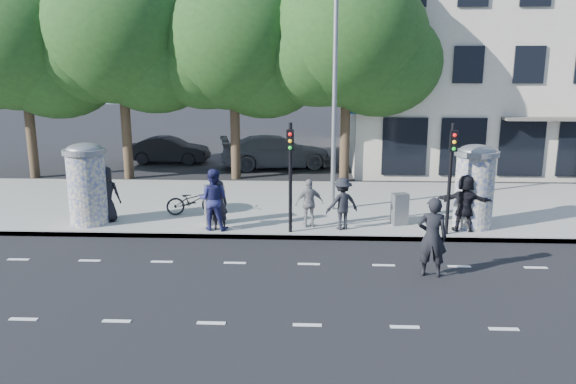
{
  "coord_description": "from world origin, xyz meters",
  "views": [
    {
      "loc": [
        0.08,
        -12.87,
        5.29
      ],
      "look_at": [
        -0.66,
        3.5,
        1.5
      ],
      "focal_mm": 35.0,
      "sensor_mm": 36.0,
      "label": 1
    }
  ],
  "objects_px": {
    "ped_f": "(465,203)",
    "traffic_pole_near": "(290,166)",
    "ad_column_left": "(87,182)",
    "traffic_pole_far": "(451,168)",
    "man_road": "(432,237)",
    "car_right": "(276,152)",
    "street_lamp": "(335,78)",
    "cabinet_right": "(400,209)",
    "cabinet_left": "(214,205)",
    "ad_column_right": "(475,184)",
    "ped_c": "(213,199)",
    "ped_a": "(106,194)",
    "ped_d": "(342,204)",
    "ped_e": "(309,203)",
    "bicycle": "(193,201)",
    "ped_b": "(219,205)",
    "car_mid": "(169,150)"
  },
  "relations": [
    {
      "from": "man_road",
      "to": "cabinet_left",
      "type": "height_order",
      "value": "man_road"
    },
    {
      "from": "traffic_pole_far",
      "to": "cabinet_left",
      "type": "xyz_separation_m",
      "value": [
        -7.31,
        0.88,
        -1.44
      ]
    },
    {
      "from": "ad_column_right",
      "to": "traffic_pole_near",
      "type": "distance_m",
      "value": 5.91
    },
    {
      "from": "street_lamp",
      "to": "ped_f",
      "type": "xyz_separation_m",
      "value": [
        4.0,
        -2.42,
        -3.74
      ]
    },
    {
      "from": "ped_f",
      "to": "cabinet_right",
      "type": "relative_size",
      "value": 1.75
    },
    {
      "from": "traffic_pole_far",
      "to": "cabinet_left",
      "type": "relative_size",
      "value": 2.66
    },
    {
      "from": "cabinet_left",
      "to": "car_right",
      "type": "bearing_deg",
      "value": 63.68
    },
    {
      "from": "traffic_pole_far",
      "to": "ped_c",
      "type": "relative_size",
      "value": 1.75
    },
    {
      "from": "traffic_pole_far",
      "to": "ped_d",
      "type": "relative_size",
      "value": 2.06
    },
    {
      "from": "ped_a",
      "to": "cabinet_left",
      "type": "distance_m",
      "value": 3.62
    },
    {
      "from": "street_lamp",
      "to": "ped_e",
      "type": "distance_m",
      "value": 4.52
    },
    {
      "from": "ped_f",
      "to": "traffic_pole_near",
      "type": "bearing_deg",
      "value": 12.11
    },
    {
      "from": "ad_column_left",
      "to": "traffic_pole_far",
      "type": "bearing_deg",
      "value": -3.55
    },
    {
      "from": "ped_b",
      "to": "car_right",
      "type": "relative_size",
      "value": 0.28
    },
    {
      "from": "ad_column_right",
      "to": "street_lamp",
      "type": "relative_size",
      "value": 0.33
    },
    {
      "from": "ped_c",
      "to": "cabinet_left",
      "type": "xyz_separation_m",
      "value": [
        -0.08,
        0.65,
        -0.33
      ]
    },
    {
      "from": "ped_c",
      "to": "car_right",
      "type": "relative_size",
      "value": 0.34
    },
    {
      "from": "street_lamp",
      "to": "cabinet_left",
      "type": "bearing_deg",
      "value": -153.33
    },
    {
      "from": "ped_f",
      "to": "cabinet_left",
      "type": "height_order",
      "value": "ped_f"
    },
    {
      "from": "ped_b",
      "to": "ped_f",
      "type": "distance_m",
      "value": 7.67
    },
    {
      "from": "street_lamp",
      "to": "man_road",
      "type": "height_order",
      "value": "street_lamp"
    },
    {
      "from": "ad_column_right",
      "to": "ped_f",
      "type": "xyz_separation_m",
      "value": [
        -0.4,
        -0.48,
        -0.49
      ]
    },
    {
      "from": "man_road",
      "to": "bicycle",
      "type": "xyz_separation_m",
      "value": [
        -7.14,
        5.09,
        -0.39
      ]
    },
    {
      "from": "ped_f",
      "to": "cabinet_left",
      "type": "distance_m",
      "value": 7.93
    },
    {
      "from": "traffic_pole_near",
      "to": "car_mid",
      "type": "height_order",
      "value": "traffic_pole_near"
    },
    {
      "from": "ad_column_right",
      "to": "ped_c",
      "type": "relative_size",
      "value": 1.36
    },
    {
      "from": "ad_column_left",
      "to": "traffic_pole_far",
      "type": "xyz_separation_m",
      "value": [
        11.4,
        -0.71,
        0.69
      ]
    },
    {
      "from": "ped_f",
      "to": "cabinet_right",
      "type": "bearing_deg",
      "value": -10.19
    },
    {
      "from": "street_lamp",
      "to": "car_mid",
      "type": "distance_m",
      "value": 13.79
    },
    {
      "from": "ped_e",
      "to": "cabinet_right",
      "type": "xyz_separation_m",
      "value": [
        2.92,
        0.38,
        -0.26
      ]
    },
    {
      "from": "ad_column_right",
      "to": "ped_a",
      "type": "relative_size",
      "value": 1.44
    },
    {
      "from": "ped_d",
      "to": "ped_f",
      "type": "distance_m",
      "value": 3.79
    },
    {
      "from": "street_lamp",
      "to": "car_right",
      "type": "height_order",
      "value": "street_lamp"
    },
    {
      "from": "car_mid",
      "to": "ad_column_right",
      "type": "bearing_deg",
      "value": -132.31
    },
    {
      "from": "cabinet_right",
      "to": "ped_b",
      "type": "bearing_deg",
      "value": 171.67
    },
    {
      "from": "traffic_pole_near",
      "to": "ad_column_left",
      "type": "bearing_deg",
      "value": 173.89
    },
    {
      "from": "ped_a",
      "to": "ped_f",
      "type": "height_order",
      "value": "ped_a"
    },
    {
      "from": "street_lamp",
      "to": "ped_e",
      "type": "xyz_separation_m",
      "value": [
        -0.82,
        -2.19,
        -3.87
      ]
    },
    {
      "from": "street_lamp",
      "to": "cabinet_right",
      "type": "distance_m",
      "value": 4.97
    },
    {
      "from": "bicycle",
      "to": "ped_d",
      "type": "bearing_deg",
      "value": -125.32
    },
    {
      "from": "cabinet_left",
      "to": "ped_f",
      "type": "bearing_deg",
      "value": -22.77
    },
    {
      "from": "car_right",
      "to": "cabinet_left",
      "type": "bearing_deg",
      "value": 161.6
    },
    {
      "from": "ad_column_right",
      "to": "cabinet_left",
      "type": "xyz_separation_m",
      "value": [
        -8.31,
        -0.03,
        -0.75
      ]
    },
    {
      "from": "man_road",
      "to": "car_right",
      "type": "bearing_deg",
      "value": -64.1
    },
    {
      "from": "ped_a",
      "to": "cabinet_right",
      "type": "xyz_separation_m",
      "value": [
        9.62,
        0.02,
        -0.4
      ]
    },
    {
      "from": "street_lamp",
      "to": "car_right",
      "type": "xyz_separation_m",
      "value": [
        -2.6,
        9.0,
        -3.97
      ]
    },
    {
      "from": "traffic_pole_near",
      "to": "ped_d",
      "type": "relative_size",
      "value": 2.06
    },
    {
      "from": "cabinet_right",
      "to": "ped_a",
      "type": "bearing_deg",
      "value": 164.63
    },
    {
      "from": "ped_c",
      "to": "ped_e",
      "type": "distance_m",
      "value": 3.04
    },
    {
      "from": "ad_column_left",
      "to": "car_right",
      "type": "xyz_separation_m",
      "value": [
        5.4,
        11.13,
        -0.71
      ]
    }
  ]
}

